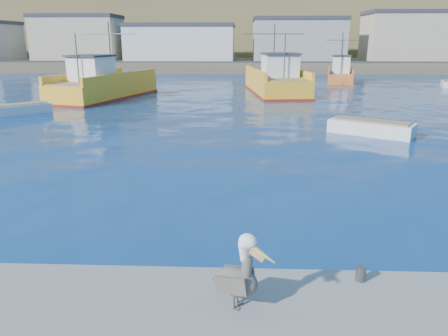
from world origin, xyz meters
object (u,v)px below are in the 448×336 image
skiff_mid (371,129)px  skiff_far (448,84)px  skiff_left (19,110)px  pelican (239,276)px  boat_orange (340,74)px  trawler_yellow_b (276,81)px  trawler_yellow_a (103,86)px

skiff_mid → skiff_far: 30.64m
skiff_left → pelican: bearing=-56.0°
boat_orange → pelican: 50.69m
trawler_yellow_b → skiff_left: trawler_yellow_b is taller
skiff_far → trawler_yellow_b: bearing=-161.4°
trawler_yellow_a → skiff_mid: 24.79m
skiff_left → pelican: pelican is taller
boat_orange → skiff_left: (-28.02, -25.80, -0.72)m
trawler_yellow_b → pelican: trawler_yellow_b is taller
trawler_yellow_b → pelican: bearing=-95.2°
skiff_left → pelican: 28.23m
skiff_far → trawler_yellow_a: bearing=-162.5°
skiff_mid → trawler_yellow_b: bearing=101.2°
trawler_yellow_a → skiff_left: (-3.29, -9.06, -0.81)m
trawler_yellow_a → pelican: size_ratio=8.97×
boat_orange → pelican: bearing=-104.0°
trawler_yellow_a → skiff_far: (35.62, 11.23, -0.84)m
boat_orange → skiff_left: boat_orange is taller
trawler_yellow_a → trawler_yellow_b: size_ratio=0.99×
skiff_mid → skiff_far: (15.87, 26.21, -0.05)m
skiff_mid → pelican: 18.93m
trawler_yellow_a → skiff_left: trawler_yellow_a is taller
trawler_yellow_b → skiff_left: size_ratio=3.28×
skiff_left → skiff_mid: bearing=-14.4°
trawler_yellow_b → skiff_far: trawler_yellow_b is taller
skiff_far → pelican: pelican is taller
trawler_yellow_a → pelican: (12.50, -32.44, 0.02)m
skiff_left → skiff_far: size_ratio=1.02×
skiff_far → pelican: (-23.12, -43.68, 0.86)m
trawler_yellow_a → skiff_left: 9.67m
skiff_far → pelican: size_ratio=2.72×
trawler_yellow_a → skiff_mid: size_ratio=2.80×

